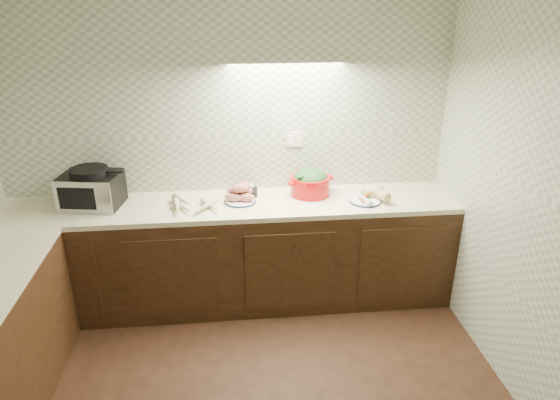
{
  "coord_description": "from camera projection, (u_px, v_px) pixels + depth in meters",
  "views": [
    {
      "loc": [
        0.03,
        -2.11,
        2.49
      ],
      "look_at": [
        0.38,
        1.25,
        1.02
      ],
      "focal_mm": 32.0,
      "sensor_mm": 36.0,
      "label": 1
    }
  ],
  "objects": [
    {
      "name": "veg_plate",
      "position": [
        371.0,
        195.0,
        3.96
      ],
      "size": [
        0.32,
        0.31,
        0.12
      ],
      "rotation": [
        0.0,
        0.0,
        0.27
      ],
      "color": "#182441",
      "rests_on": "counter"
    },
    {
      "name": "sweet_potato_plate",
      "position": [
        240.0,
        194.0,
        3.94
      ],
      "size": [
        0.26,
        0.26,
        0.15
      ],
      "rotation": [
        0.0,
        0.0,
        -0.04
      ],
      "color": "#182441",
      "rests_on": "counter"
    },
    {
      "name": "room",
      "position": [
        226.0,
        190.0,
        2.27
      ],
      "size": [
        3.6,
        3.6,
        2.6
      ],
      "color": "black",
      "rests_on": "ground"
    },
    {
      "name": "toaster_oven",
      "position": [
        91.0,
        189.0,
        3.83
      ],
      "size": [
        0.48,
        0.4,
        0.31
      ],
      "rotation": [
        0.0,
        0.0,
        -0.17
      ],
      "color": "black",
      "rests_on": "counter"
    },
    {
      "name": "counter",
      "position": [
        130.0,
        320.0,
        3.29
      ],
      "size": [
        3.6,
        3.6,
        0.9
      ],
      "color": "black",
      "rests_on": "ground"
    },
    {
      "name": "onion_bowl",
      "position": [
        247.0,
        190.0,
        4.05
      ],
      "size": [
        0.17,
        0.17,
        0.13
      ],
      "color": "black",
      "rests_on": "counter"
    },
    {
      "name": "dutch_oven",
      "position": [
        310.0,
        182.0,
        4.05
      ],
      "size": [
        0.4,
        0.4,
        0.22
      ],
      "rotation": [
        0.0,
        0.0,
        0.31
      ],
      "color": "red",
      "rests_on": "counter"
    },
    {
      "name": "parsnip_pile",
      "position": [
        190.0,
        200.0,
        3.9
      ],
      "size": [
        0.44,
        0.43,
        0.08
      ],
      "color": "beige",
      "rests_on": "counter"
    }
  ]
}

